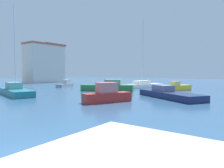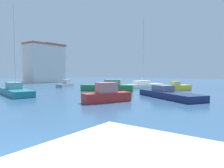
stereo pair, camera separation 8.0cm
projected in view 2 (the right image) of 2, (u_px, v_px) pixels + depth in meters
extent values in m
plane|color=#2D5175|center=(44.00, 91.00, 29.40)|extent=(160.00, 160.00, 0.00)
cube|color=#1E707A|center=(16.00, 92.00, 24.17)|extent=(4.23, 8.32, 0.73)
cube|color=#6B9CA2|center=(14.00, 86.00, 24.81)|extent=(2.06, 2.67, 0.81)
cylinder|color=silver|center=(15.00, 47.00, 23.87)|extent=(0.12, 0.12, 10.07)
cube|color=white|center=(143.00, 86.00, 36.68)|extent=(8.91, 5.15, 0.67)
cube|color=silver|center=(142.00, 82.00, 36.57)|extent=(3.41, 2.57, 0.61)
cylinder|color=silver|center=(143.00, 52.00, 36.34)|extent=(0.12, 0.12, 11.71)
cube|color=gold|center=(178.00, 88.00, 30.60)|extent=(4.35, 3.27, 0.84)
cube|color=#DFCD77|center=(175.00, 83.00, 30.34)|extent=(1.50, 1.43, 0.60)
cube|color=#B22823|center=(107.00, 97.00, 18.46)|extent=(4.71, 3.09, 0.87)
cube|color=#C4716E|center=(106.00, 88.00, 18.38)|extent=(2.10, 1.73, 0.95)
cube|color=#28703D|center=(108.00, 88.00, 30.14)|extent=(5.70, 7.96, 0.92)
cube|color=gray|center=(113.00, 82.00, 29.96)|extent=(2.65, 2.91, 0.81)
cube|color=gray|center=(65.00, 85.00, 38.94)|extent=(4.55, 2.63, 0.58)
cube|color=#ADB0B5|center=(67.00, 82.00, 39.42)|extent=(1.95, 1.54, 0.81)
cylinder|color=silver|center=(65.00, 69.00, 38.76)|extent=(0.12, 0.12, 5.66)
cube|color=#19234C|center=(169.00, 95.00, 21.47)|extent=(6.67, 8.51, 0.66)
cube|color=slate|center=(163.00, 88.00, 22.48)|extent=(2.50, 2.76, 0.67)
cube|color=beige|center=(44.00, 64.00, 56.32)|extent=(10.17, 5.29, 10.29)
cube|color=#B25B42|center=(44.00, 45.00, 56.02)|extent=(10.37, 5.40, 0.50)
cube|color=beige|center=(50.00, 64.00, 66.93)|extent=(7.66, 7.84, 11.60)
cube|color=brown|center=(49.00, 45.00, 66.59)|extent=(7.82, 8.00, 0.50)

